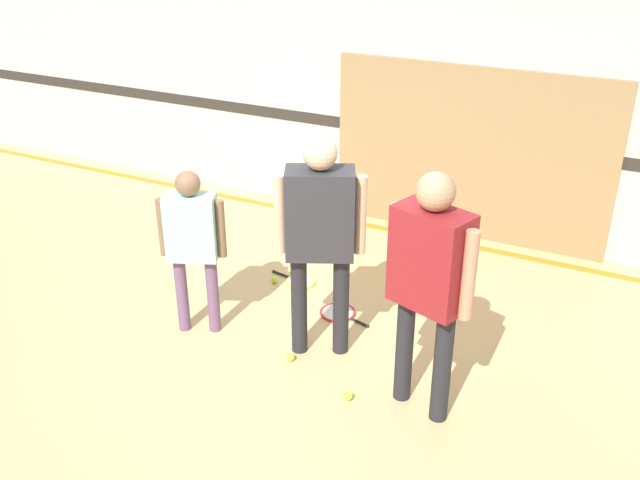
# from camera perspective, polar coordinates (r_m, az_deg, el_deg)

# --- Properties ---
(ground_plane) EXTENTS (16.00, 16.00, 0.00)m
(ground_plane) POSITION_cam_1_polar(r_m,az_deg,el_deg) (5.77, -1.26, -8.54)
(ground_plane) COLOR tan
(wall_back) EXTENTS (16.00, 0.07, 3.20)m
(wall_back) POSITION_cam_1_polar(r_m,az_deg,el_deg) (7.38, 8.38, 12.69)
(wall_back) COLOR beige
(wall_back) RESTS_ON ground_plane
(wall_panel) EXTENTS (2.86, 0.05, 1.78)m
(wall_panel) POSITION_cam_1_polar(r_m,az_deg,el_deg) (7.38, 11.84, 6.70)
(wall_panel) COLOR #93754C
(wall_panel) RESTS_ON ground_plane
(floor_stripe) EXTENTS (14.40, 0.10, 0.01)m
(floor_stripe) POSITION_cam_1_polar(r_m,az_deg,el_deg) (7.65, 6.89, 0.57)
(floor_stripe) COLOR orange
(floor_stripe) RESTS_ON ground_plane
(person_instructor) EXTENTS (0.62, 0.46, 1.77)m
(person_instructor) POSITION_cam_1_polar(r_m,az_deg,el_deg) (5.19, 0.00, 1.20)
(person_instructor) COLOR #232328
(person_instructor) RESTS_ON ground_plane
(person_student_left) EXTENTS (0.49, 0.35, 1.40)m
(person_student_left) POSITION_cam_1_polar(r_m,az_deg,el_deg) (5.65, -10.19, 0.35)
(person_student_left) COLOR #6B4C70
(person_student_left) RESTS_ON ground_plane
(person_student_right) EXTENTS (0.64, 0.42, 1.77)m
(person_student_right) POSITION_cam_1_polar(r_m,az_deg,el_deg) (4.62, 8.76, -2.48)
(person_student_right) COLOR #232328
(person_student_right) RESTS_ON ground_plane
(racket_spare_on_floor) EXTENTS (0.50, 0.33, 0.03)m
(racket_spare_on_floor) POSITION_cam_1_polar(r_m,az_deg,el_deg) (6.66, -1.67, -3.30)
(racket_spare_on_floor) COLOR #C6D838
(racket_spare_on_floor) RESTS_ON ground_plane
(racket_second_spare) EXTENTS (0.52, 0.39, 0.03)m
(racket_second_spare) POSITION_cam_1_polar(r_m,az_deg,el_deg) (6.18, 1.54, -5.85)
(racket_second_spare) COLOR red
(racket_second_spare) RESTS_ON ground_plane
(tennis_ball_near_instructor) EXTENTS (0.07, 0.07, 0.07)m
(tennis_ball_near_instructor) POSITION_cam_1_polar(r_m,az_deg,el_deg) (5.60, -2.38, -9.33)
(tennis_ball_near_instructor) COLOR #CCE038
(tennis_ball_near_instructor) RESTS_ON ground_plane
(tennis_ball_by_spare_racket) EXTENTS (0.07, 0.07, 0.07)m
(tennis_ball_by_spare_racket) POSITION_cam_1_polar(r_m,az_deg,el_deg) (6.64, -3.65, -3.18)
(tennis_ball_by_spare_racket) COLOR #CCE038
(tennis_ball_by_spare_racket) RESTS_ON ground_plane
(tennis_ball_stray_left) EXTENTS (0.07, 0.07, 0.07)m
(tennis_ball_stray_left) POSITION_cam_1_polar(r_m,az_deg,el_deg) (5.23, 2.28, -12.34)
(tennis_ball_stray_left) COLOR #CCE038
(tennis_ball_stray_left) RESTS_ON ground_plane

